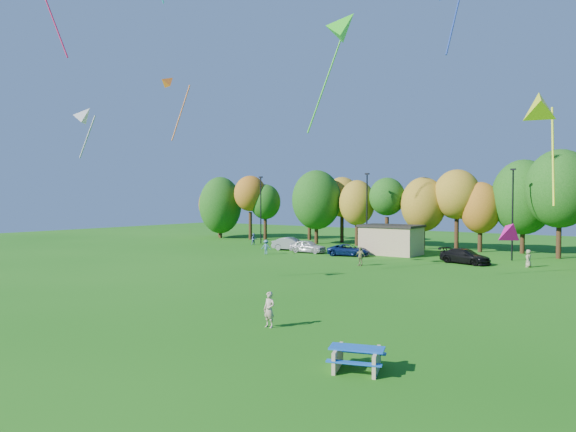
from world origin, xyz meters
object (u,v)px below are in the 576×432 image
Objects in this scene: picnic_table at (357,357)px; car_b at (291,244)px; car_d at (465,256)px; kite_flyer at (269,310)px; car_c at (349,250)px; car_a at (308,246)px.

car_b reaches higher than picnic_table.
kite_flyer is at bearing -165.40° from car_d.
car_b is at bearing 104.05° from car_d.
picnic_table is 6.99m from kite_flyer.
car_d reaches higher than car_c.
kite_flyer reaches higher than car_b.
car_c is (-18.20, 31.77, 0.14)m from picnic_table.
kite_flyer is at bearing -157.08° from car_b.
kite_flyer is 0.37× the size of car_b.
car_b is 20.36m from car_d.
car_a is at bearing 123.17° from kite_flyer.
car_a is at bearing 72.70° from car_c.
car_d is (17.32, 0.75, -0.02)m from car_a.
car_d is at bearing -103.74° from car_c.
car_c reaches higher than picnic_table.
car_c is at bearing -94.24° from car_a.
car_c is 12.08m from car_d.
car_a is 5.26m from car_c.
kite_flyer is at bearing -174.89° from car_c.
picnic_table is 36.61m from car_c.
car_b is at bearing 109.51° from picnic_table.
car_d is at bearing 92.07° from kite_flyer.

